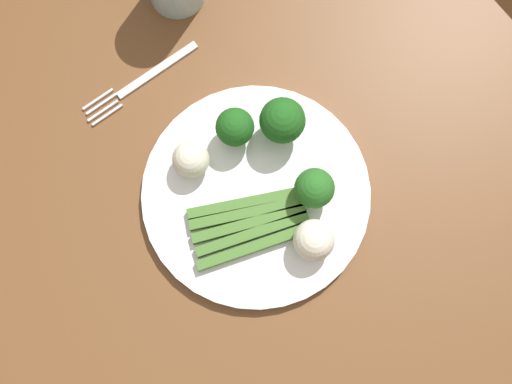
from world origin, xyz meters
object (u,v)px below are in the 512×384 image
at_px(plate, 256,194).
at_px(broccoli_front_left, 282,121).
at_px(broccoli_outer_edge, 235,127).
at_px(asparagus_bundle, 250,224).
at_px(cauliflower_mid, 314,240).
at_px(broccoli_back_right, 314,188).
at_px(dining_table, 203,214).
at_px(fork, 141,81).
at_px(cauliflower_near_fork, 191,159).

distance_m(plate, broccoli_front_left, 0.09).
bearing_deg(plate, broccoli_outer_edge, -28.12).
xyz_separation_m(asparagus_bundle, broccoli_outer_edge, (0.09, -0.07, 0.03)).
bearing_deg(cauliflower_mid, broccoli_back_right, -48.30).
xyz_separation_m(asparagus_bundle, broccoli_front_left, (0.05, -0.11, 0.03)).
bearing_deg(dining_table, fork, -21.24).
distance_m(plate, fork, 0.21).
bearing_deg(plate, fork, -2.70).
bearing_deg(asparagus_bundle, cauliflower_near_fork, -62.27).
height_order(plate, fork, plate).
height_order(asparagus_bundle, cauliflower_mid, cauliflower_mid).
bearing_deg(asparagus_bundle, cauliflower_mid, 147.91).
distance_m(cauliflower_mid, fork, 0.30).
distance_m(broccoli_outer_edge, cauliflower_mid, 0.16).
height_order(broccoli_back_right, broccoli_front_left, broccoli_front_left).
bearing_deg(broccoli_outer_edge, cauliflower_near_fork, 77.80).
relative_size(broccoli_outer_edge, cauliflower_mid, 1.17).
height_order(plate, broccoli_front_left, broccoli_front_left).
distance_m(plate, asparagus_bundle, 0.04).
bearing_deg(broccoli_back_right, fork, 7.48).
height_order(asparagus_bundle, broccoli_back_right, broccoli_back_right).
bearing_deg(broccoli_front_left, plate, 111.16).
relative_size(plate, broccoli_front_left, 4.12).
bearing_deg(cauliflower_mid, broccoli_outer_edge, -12.79).
bearing_deg(broccoli_outer_edge, cauliflower_mid, 167.21).
relative_size(dining_table, asparagus_bundle, 7.68).
height_order(broccoli_front_left, cauliflower_near_fork, broccoli_front_left).
bearing_deg(asparagus_bundle, plate, -116.25).
distance_m(asparagus_bundle, broccoli_back_right, 0.09).
height_order(plate, asparagus_bundle, asparagus_bundle).
distance_m(asparagus_bundle, fork, 0.23).
bearing_deg(broccoli_front_left, dining_table, 80.05).
bearing_deg(broccoli_back_right, dining_table, 42.45).
relative_size(asparagus_bundle, broccoli_back_right, 2.60).
distance_m(dining_table, cauliflower_mid, 0.21).
xyz_separation_m(dining_table, broccoli_front_left, (-0.02, -0.13, 0.16)).
height_order(plate, cauliflower_near_fork, cauliflower_near_fork).
relative_size(dining_table, cauliflower_mid, 23.88).
relative_size(broccoli_back_right, cauliflower_near_fork, 1.29).
relative_size(asparagus_bundle, cauliflower_near_fork, 3.37).
xyz_separation_m(asparagus_bundle, broccoli_back_right, (-0.03, -0.08, 0.03)).
xyz_separation_m(asparagus_bundle, cauliflower_mid, (-0.07, -0.03, 0.02)).
bearing_deg(cauliflower_mid, dining_table, 19.70).
xyz_separation_m(plate, cauliflower_near_fork, (0.08, 0.03, 0.03)).
relative_size(plate, cauliflower_near_fork, 6.21).
xyz_separation_m(broccoli_back_right, fork, (0.26, 0.03, -0.05)).
xyz_separation_m(broccoli_outer_edge, cauliflower_near_fork, (0.01, 0.06, -0.01)).
bearing_deg(plate, broccoli_back_right, -139.13).
bearing_deg(broccoli_back_right, plate, 40.87).
distance_m(broccoli_front_left, fork, 0.20).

